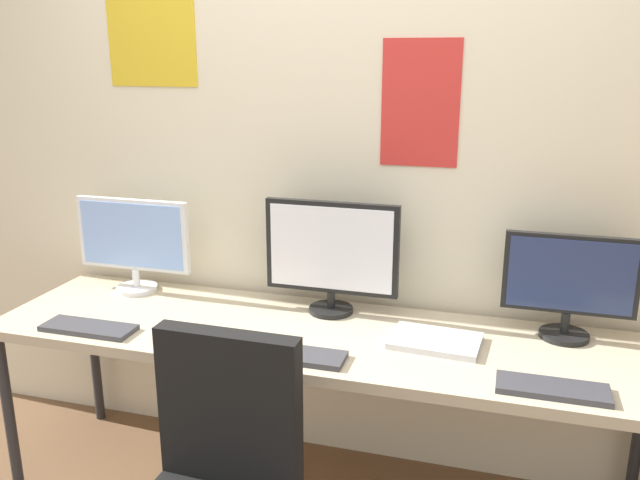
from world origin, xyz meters
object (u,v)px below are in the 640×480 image
monitor_center (331,253)px  keyboard_left (89,328)px  desk (316,343)px  mouse_left_side (189,332)px  monitor_right (570,282)px  keyboard_center (297,355)px  mouse_right_side (230,338)px  monitor_left (133,240)px  keyboard_right (552,389)px  laptop_closed (435,341)px

monitor_center → keyboard_left: size_ratio=1.50×
desk → mouse_left_side: mouse_left_side is taller
monitor_right → keyboard_center: 1.02m
keyboard_center → mouse_left_side: bearing=172.4°
keyboard_left → mouse_right_side: 0.56m
monitor_right → mouse_right_side: size_ratio=4.93×
keyboard_left → mouse_left_side: mouse_left_side is taller
keyboard_left → monitor_left: bearing=97.7°
monitor_right → keyboard_center: size_ratio=1.41×
monitor_right → keyboard_left: 1.81m
mouse_left_side → mouse_right_side: (0.17, -0.01, 0.00)m
monitor_right → keyboard_right: size_ratio=1.38×
monitor_right → keyboard_center: bearing=-153.8°
keyboard_right → mouse_left_side: (-1.29, 0.06, 0.01)m
monitor_center → keyboard_center: 0.50m
monitor_left → keyboard_right: size_ratio=1.53×
keyboard_right → mouse_left_side: size_ratio=3.58×
monitor_right → keyboard_left: (-1.74, -0.44, -0.21)m
monitor_right → keyboard_left: monitor_right is taller
monitor_center → keyboard_left: bearing=-152.2°
desk → monitor_center: size_ratio=4.66×
monitor_center → mouse_left_side: monitor_center is taller
laptop_closed → monitor_left: bearing=175.8°
monitor_left → keyboard_center: (0.90, -0.44, -0.22)m
monitor_center → keyboard_left: monitor_center is taller
monitor_left → desk: bearing=-13.3°
keyboard_center → mouse_right_side: (-0.28, 0.05, 0.01)m
monitor_right → laptop_closed: (-0.45, -0.19, -0.21)m
keyboard_left → keyboard_center: bearing=0.0°
mouse_left_side → laptop_closed: bearing=11.9°
monitor_left → mouse_left_side: (0.45, -0.38, -0.22)m
keyboard_left → keyboard_right: 1.68m
monitor_center → keyboard_left: (-0.84, -0.44, -0.24)m
monitor_left → keyboard_center: bearing=-26.2°
desk → laptop_closed: 0.45m
keyboard_right → mouse_left_side: mouse_left_side is taller
monitor_right → keyboard_right: bearing=-97.7°
desk → keyboard_left: bearing=-164.7°
mouse_right_side → mouse_left_side: bearing=177.5°
monitor_center → mouse_left_side: bearing=-139.5°
monitor_right → mouse_right_side: (-1.18, -0.39, -0.20)m
keyboard_left → mouse_right_side: (0.56, 0.05, 0.01)m
mouse_left_side → laptop_closed: 0.91m
monitor_left → keyboard_right: bearing=-14.3°
keyboard_center → laptop_closed: size_ratio=1.05×
mouse_left_side → desk: bearing=20.8°
mouse_left_side → mouse_right_side: 0.17m
keyboard_right → laptop_closed: laptop_closed is taller
keyboard_left → keyboard_center: same height
desk → monitor_right: size_ratio=5.36×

